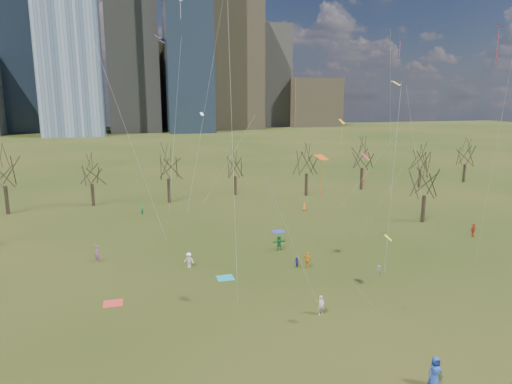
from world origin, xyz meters
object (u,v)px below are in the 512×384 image
object	(u,v)px
blanket_crimson	(113,303)
person_4	(307,260)
person_1	(321,305)
blanket_teal	(225,278)
person_0	(435,371)
blanket_navy	(278,231)

from	to	relation	value
blanket_crimson	person_4	world-z (taller)	person_4
person_1	person_4	world-z (taller)	person_4
person_4	person_1	bearing A→B (deg)	110.59
person_1	person_4	distance (m)	10.15
blanket_teal	person_4	size ratio (longest dim) A/B	0.93
person_0	blanket_teal	bearing A→B (deg)	117.36
blanket_navy	person_1	bearing A→B (deg)	-100.17
blanket_crimson	person_1	bearing A→B (deg)	-22.53
blanket_teal	person_0	size ratio (longest dim) A/B	0.83
blanket_teal	person_1	world-z (taller)	person_1
person_1	person_4	size ratio (longest dim) A/B	0.94
person_1	blanket_teal	bearing A→B (deg)	100.90
blanket_teal	blanket_crimson	xyz separation A→B (m)	(-10.35, -2.83, 0.00)
blanket_crimson	person_0	world-z (taller)	person_0
blanket_teal	person_0	distance (m)	21.77
blanket_crimson	person_0	size ratio (longest dim) A/B	0.83
person_1	person_0	bearing A→B (deg)	-95.41
blanket_teal	blanket_navy	xyz separation A→B (m)	(9.95, 13.36, 0.00)
blanket_crimson	person_1	size ratio (longest dim) A/B	0.98
blanket_navy	person_0	world-z (taller)	person_0
blanket_teal	person_1	size ratio (longest dim) A/B	0.98
blanket_teal	blanket_navy	distance (m)	16.65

